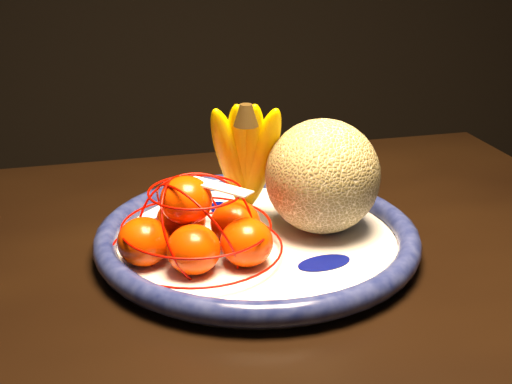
{
  "coord_description": "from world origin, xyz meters",
  "views": [
    {
      "loc": [
        0.03,
        -0.57,
        1.08
      ],
      "look_at": [
        0.14,
        0.19,
        0.77
      ],
      "focal_mm": 50.0,
      "sensor_mm": 36.0,
      "label": 1
    }
  ],
  "objects": [
    {
      "name": "price_tag",
      "position": [
        0.1,
        0.14,
        0.8
      ],
      "size": [
        0.08,
        0.06,
        0.01
      ],
      "primitive_type": "cube",
      "rotation": [
        -0.14,
        0.1,
        -0.55
      ],
      "color": "white",
      "rests_on": "mandarin_bag"
    },
    {
      "name": "banana_bunch",
      "position": [
        0.14,
        0.25,
        0.8
      ],
      "size": [
        0.11,
        0.11,
        0.17
      ],
      "rotation": [
        0.0,
        0.0,
        -0.13
      ],
      "color": "#EAB900",
      "rests_on": "fruit_bowl"
    },
    {
      "name": "fruit_bowl",
      "position": [
        0.14,
        0.18,
        0.72
      ],
      "size": [
        0.38,
        0.38,
        0.03
      ],
      "rotation": [
        0.0,
        0.0,
        -0.32
      ],
      "color": "white",
      "rests_on": "dining_table"
    },
    {
      "name": "mandarin_bag",
      "position": [
        0.07,
        0.15,
        0.75
      ],
      "size": [
        0.24,
        0.24,
        0.12
      ],
      "rotation": [
        0.0,
        0.0,
        -0.3
      ],
      "color": "#F53003",
      "rests_on": "fruit_bowl"
    },
    {
      "name": "cantaloupe",
      "position": [
        0.22,
        0.2,
        0.78
      ],
      "size": [
        0.14,
        0.14,
        0.14
      ],
      "primitive_type": "sphere",
      "color": "olive",
      "rests_on": "fruit_bowl"
    },
    {
      "name": "dining_table",
      "position": [
        -0.06,
        0.11,
        0.63
      ],
      "size": [
        1.48,
        0.98,
        0.7
      ],
      "rotation": [
        0.0,
        0.0,
        0.1
      ],
      "color": "black",
      "rests_on": "ground"
    }
  ]
}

